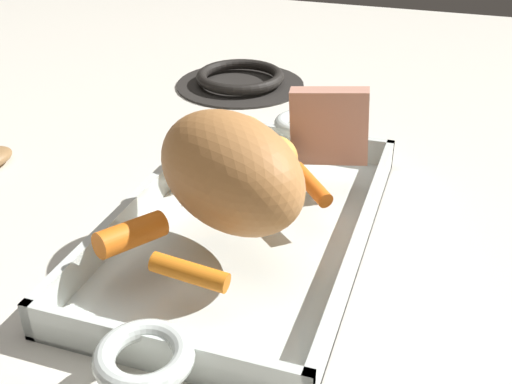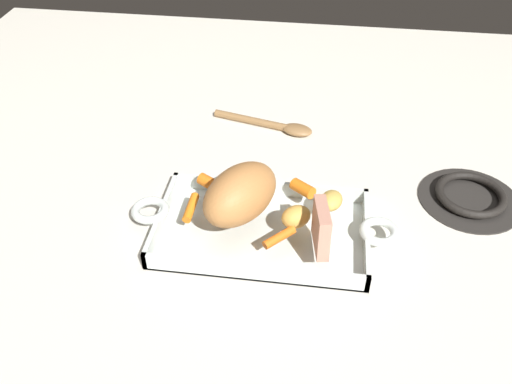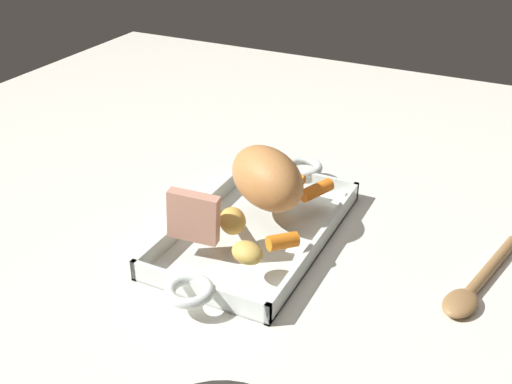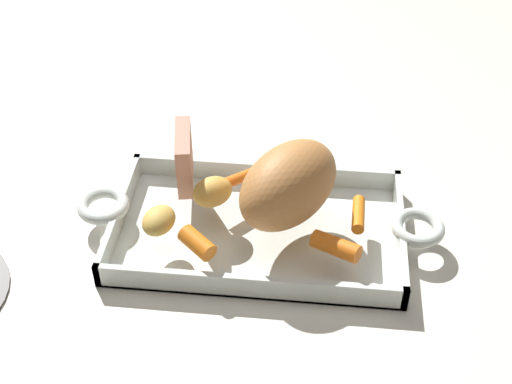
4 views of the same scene
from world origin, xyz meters
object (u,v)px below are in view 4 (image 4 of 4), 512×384
roasting_dish (258,228)px  baby_carrot_center_right (235,180)px  pork_roast (288,187)px  baby_carrot_center_left (197,243)px  baby_carrot_northeast (358,212)px  potato_golden_large (212,192)px  roast_slice_thick (184,158)px  potato_near_roast (159,220)px  baby_carrot_short (336,246)px

roasting_dish → baby_carrot_center_right: baby_carrot_center_right is taller
pork_roast → baby_carrot_center_left: (0.10, 0.07, -0.04)m
pork_roast → baby_carrot_northeast: bearing=-174.0°
pork_roast → potato_golden_large: bearing=-9.4°
pork_roast → roast_slice_thick: bearing=-22.5°
baby_carrot_center_left → potato_near_roast: size_ratio=0.92×
baby_carrot_short → potato_golden_large: bearing=-25.2°
baby_carrot_center_left → potato_golden_large: bearing=-93.8°
baby_carrot_center_right → potato_golden_large: potato_golden_large is taller
pork_roast → baby_carrot_short: (-0.06, 0.06, -0.04)m
baby_carrot_short → baby_carrot_northeast: (-0.03, -0.07, -0.00)m
baby_carrot_center_right → baby_carrot_center_left: baby_carrot_center_left is taller
baby_carrot_short → baby_carrot_center_left: bearing=4.0°
baby_carrot_short → potato_near_roast: (0.22, -0.02, 0.00)m
roasting_dish → baby_carrot_northeast: size_ratio=7.71×
roasting_dish → baby_carrot_center_left: bearing=49.1°
baby_carrot_northeast → potato_golden_large: size_ratio=1.17×
roast_slice_thick → baby_carrot_northeast: (-0.23, 0.05, -0.03)m
baby_carrot_center_right → baby_carrot_short: (-0.13, 0.12, 0.00)m
roasting_dish → potato_golden_large: potato_golden_large is taller
baby_carrot_short → potato_near_roast: 0.22m
baby_carrot_center_left → baby_carrot_short: 0.17m
potato_near_roast → baby_carrot_center_right: bearing=-130.5°
pork_roast → baby_carrot_center_right: (0.07, -0.06, -0.04)m
baby_carrot_center_left → baby_carrot_northeast: (-0.19, -0.08, -0.00)m
roasting_dish → potato_near_roast: (0.12, 0.04, 0.04)m
baby_carrot_short → potato_golden_large: 0.18m
baby_carrot_center_right → roasting_dish: bearing=123.9°
pork_roast → potato_golden_large: (0.10, -0.02, -0.03)m
pork_roast → potato_golden_large: size_ratio=2.94×
baby_carrot_center_right → baby_carrot_center_left: bearing=76.8°
potato_near_roast → potato_golden_large: 0.08m
pork_roast → roasting_dish: bearing=-7.3°
baby_carrot_center_left → roast_slice_thick: bearing=-73.9°
roasting_dish → pork_roast: 0.09m
roast_slice_thick → baby_carrot_center_right: roast_slice_thick is taller
roast_slice_thick → baby_carrot_center_right: (-0.07, 0.00, -0.03)m
pork_roast → potato_near_roast: 0.16m
roasting_dish → baby_carrot_short: bearing=147.4°
baby_carrot_center_right → baby_carrot_northeast: bearing=163.6°
potato_near_roast → baby_carrot_center_left: bearing=149.7°
baby_carrot_center_right → potato_golden_large: 0.05m
roasting_dish → potato_golden_large: 0.08m
potato_near_roast → potato_golden_large: (-0.06, -0.06, 0.00)m
baby_carrot_center_left → pork_roast: bearing=-145.8°
baby_carrot_center_left → potato_golden_large: potato_golden_large is taller
roasting_dish → baby_carrot_northeast: (-0.13, -0.00, 0.04)m
roast_slice_thick → baby_carrot_center_left: size_ratio=1.68×
baby_carrot_northeast → baby_carrot_short: bearing=68.1°
potato_golden_large → baby_carrot_short: bearing=154.8°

